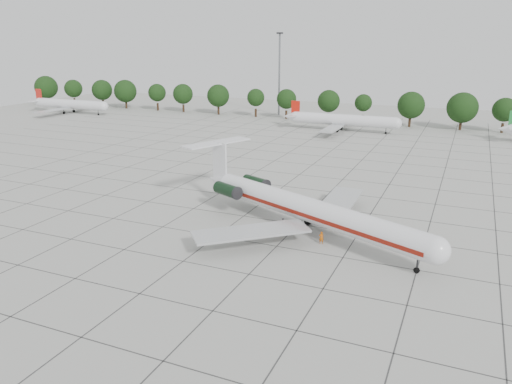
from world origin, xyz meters
TOP-DOWN VIEW (x-y plane):
  - ground at (0.00, 0.00)m, footprint 260.00×260.00m
  - apron_joints at (0.00, 15.00)m, footprint 170.00×170.00m
  - main_airliner at (8.73, -1.96)m, footprint 37.19×27.92m
  - ground_crew at (12.61, -5.16)m, footprint 0.67×0.55m
  - bg_airliner_a at (-94.18, 67.85)m, footprint 28.24×27.20m
  - bg_airliner_c at (-3.84, 70.87)m, footprint 28.24×27.20m
  - tree_line at (-11.68, 85.00)m, footprint 249.86×8.44m
  - floodlight_mast at (-30.00, 92.00)m, footprint 1.60×1.60m

SIDE VIEW (x-z plane):
  - ground at x=0.00m, z-range 0.00..0.00m
  - apron_joints at x=0.00m, z-range 0.00..0.02m
  - ground_crew at x=12.61m, z-range 0.00..1.56m
  - bg_airliner_a at x=-94.18m, z-range -0.79..6.61m
  - bg_airliner_c at x=-3.84m, z-range -0.79..6.61m
  - main_airliner at x=8.73m, z-range -1.34..7.77m
  - tree_line at x=-11.68m, z-range 0.87..11.09m
  - floodlight_mast at x=-30.00m, z-range 1.56..27.01m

